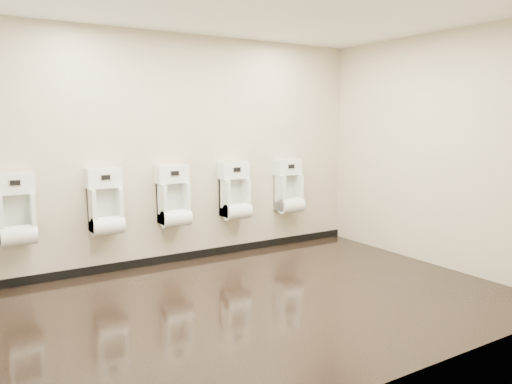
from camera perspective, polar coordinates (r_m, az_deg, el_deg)
ground at (r=5.02m, az=0.54°, el=-12.36°), size 5.00×3.50×0.00m
ceiling at (r=4.81m, az=0.59°, el=20.66°), size 5.00×3.50×0.00m
back_wall at (r=6.26m, az=-8.10°, el=4.80°), size 5.00×0.02×2.80m
front_wall at (r=3.37m, az=16.73°, el=1.69°), size 5.00×0.02×2.80m
right_wall at (r=6.41m, az=19.85°, el=4.48°), size 0.02×3.50×2.80m
skirting_back at (r=6.47m, az=-7.81°, el=-7.23°), size 5.00×0.02×0.10m
urinal_0 at (r=5.69m, az=-25.69°, el=-2.33°), size 0.39×0.30×0.73m
urinal_1 at (r=5.86m, az=-16.80°, el=-1.59°), size 0.39×0.30×0.73m
urinal_2 at (r=6.12m, az=-9.38°, el=-0.95°), size 0.39×0.30×0.73m
urinal_3 at (r=6.48m, az=-2.40°, el=-0.33°), size 0.39×0.30×0.73m
urinal_4 at (r=6.94m, az=3.77°, el=0.23°), size 0.39×0.30×0.73m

